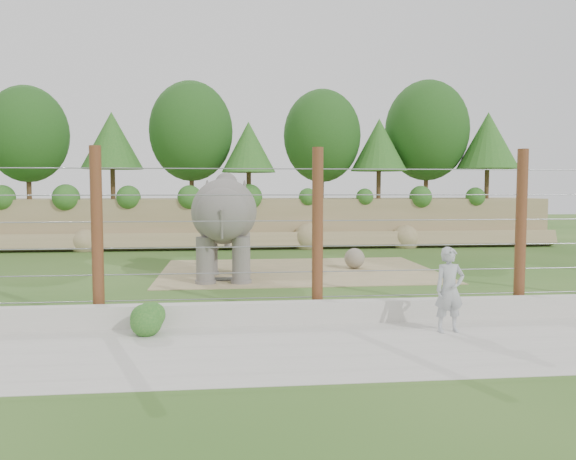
{
  "coord_description": "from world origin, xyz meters",
  "views": [
    {
      "loc": [
        -2.07,
        -17.4,
        3.05
      ],
      "look_at": [
        0.0,
        2.0,
        1.6
      ],
      "focal_mm": 35.0,
      "sensor_mm": 36.0,
      "label": 1
    }
  ],
  "objects": [
    {
      "name": "elephant",
      "position": [
        -2.21,
        1.45,
        1.77
      ],
      "size": [
        2.03,
        4.43,
        3.53
      ],
      "primitive_type": null,
      "rotation": [
        0.0,
        0.0,
        -0.04
      ],
      "color": "#65605B",
      "rests_on": "ground"
    },
    {
      "name": "ground",
      "position": [
        0.0,
        0.0,
        0.0
      ],
      "size": [
        90.0,
        90.0,
        0.0
      ],
      "primitive_type": "plane",
      "color": "#2D581B",
      "rests_on": "ground"
    },
    {
      "name": "walkway_shrub",
      "position": [
        -3.79,
        -5.8,
        0.34
      ],
      "size": [
        0.67,
        0.67,
        0.67
      ],
      "primitive_type": "sphere",
      "color": "#1F5E1F",
      "rests_on": "walkway"
    },
    {
      "name": "drain_grate",
      "position": [
        -2.28,
        1.24,
        0.04
      ],
      "size": [
        1.0,
        0.6,
        0.03
      ],
      "primitive_type": "cube",
      "color": "#262628",
      "rests_on": "dirt_patch"
    },
    {
      "name": "stone_ball",
      "position": [
        2.68,
        3.33,
        0.41
      ],
      "size": [
        0.77,
        0.77,
        0.77
      ],
      "primitive_type": "sphere",
      "color": "gray",
      "rests_on": "dirt_patch"
    },
    {
      "name": "dirt_patch",
      "position": [
        0.5,
        3.0,
        0.01
      ],
      "size": [
        10.0,
        7.0,
        0.02
      ],
      "primitive_type": "cube",
      "color": "#94885C",
      "rests_on": "ground"
    },
    {
      "name": "back_embankment",
      "position": [
        0.59,
        12.68,
        3.97
      ],
      "size": [
        30.0,
        5.52,
        8.77
      ],
      "color": "#8F7F53",
      "rests_on": "ground"
    },
    {
      "name": "walkway",
      "position": [
        0.0,
        -7.0,
        0.01
      ],
      "size": [
        26.0,
        4.0,
        0.01
      ],
      "primitive_type": "cube",
      "color": "beige",
      "rests_on": "ground"
    },
    {
      "name": "zookeeper",
      "position": [
        2.56,
        -6.13,
        0.92
      ],
      "size": [
        0.7,
        0.49,
        1.81
      ],
      "primitive_type": "imported",
      "rotation": [
        0.0,
        0.0,
        0.09
      ],
      "color": "silver",
      "rests_on": "walkway"
    },
    {
      "name": "barrier_fence",
      "position": [
        0.0,
        -4.5,
        2.0
      ],
      "size": [
        20.26,
        0.26,
        4.0
      ],
      "color": "brown",
      "rests_on": "ground"
    },
    {
      "name": "retaining_wall",
      "position": [
        0.0,
        -5.0,
        0.25
      ],
      "size": [
        26.0,
        0.35,
        0.5
      ],
      "primitive_type": "cube",
      "color": "beige",
      "rests_on": "ground"
    }
  ]
}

